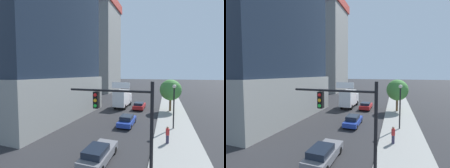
% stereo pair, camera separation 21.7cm
% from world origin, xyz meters
% --- Properties ---
extents(sidewalk, '(4.46, 120.00, 0.15)m').
position_xyz_m(sidewalk, '(7.58, 20.00, 0.07)').
color(sidewalk, gray).
rests_on(sidewalk, ground).
extents(construction_building, '(27.79, 15.97, 41.28)m').
position_xyz_m(construction_building, '(-19.51, 53.19, 18.58)').
color(construction_building, gray).
rests_on(construction_building, ground).
extents(traffic_light_pole, '(5.39, 0.48, 6.24)m').
position_xyz_m(traffic_light_pole, '(4.16, 4.71, 4.41)').
color(traffic_light_pole, black).
rests_on(traffic_light_pole, sidewalk).
extents(street_lamp, '(0.44, 0.44, 5.37)m').
position_xyz_m(street_lamp, '(7.41, 16.07, 3.71)').
color(street_lamp, black).
rests_on(street_lamp, sidewalk).
extents(street_tree, '(3.73, 3.73, 5.64)m').
position_xyz_m(street_tree, '(7.23, 25.83, 3.92)').
color(street_tree, brown).
rests_on(street_tree, sidewalk).
extents(car_red, '(1.90, 4.49, 1.39)m').
position_xyz_m(car_red, '(1.66, 25.98, 0.71)').
color(car_red, red).
rests_on(car_red, ground).
extents(car_blue, '(1.76, 4.32, 1.37)m').
position_xyz_m(car_blue, '(1.66, 15.84, 0.67)').
color(car_blue, '#233D9E').
rests_on(car_blue, ground).
extents(car_gray, '(1.75, 4.35, 1.37)m').
position_xyz_m(car_gray, '(1.66, 6.48, 0.68)').
color(car_gray, slate).
rests_on(car_gray, ground).
extents(box_truck, '(2.27, 7.00, 3.47)m').
position_xyz_m(box_truck, '(-1.87, 26.71, 1.89)').
color(box_truck, silver).
rests_on(box_truck, ground).
extents(pedestrian_red_shirt, '(0.34, 0.34, 1.64)m').
position_xyz_m(pedestrian_red_shirt, '(6.70, 11.44, 0.98)').
color(pedestrian_red_shirt, '#38334C').
rests_on(pedestrian_red_shirt, sidewalk).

